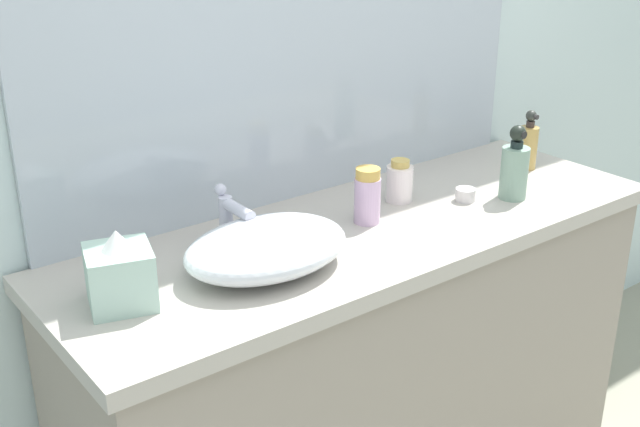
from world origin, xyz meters
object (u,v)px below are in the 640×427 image
object	(u,v)px
sink_basin	(267,247)
soap_dispenser	(515,168)
tissue_box	(120,274)
spray_can	(367,196)
lotion_bottle	(400,182)
perfume_bottle	(528,144)
candle_jar	(465,195)

from	to	relation	value
sink_basin	soap_dispenser	bearing A→B (deg)	-3.62
tissue_box	spray_can	bearing A→B (deg)	1.85
lotion_bottle	spray_can	distance (m)	0.17
sink_basin	tissue_box	world-z (taller)	tissue_box
lotion_bottle	tissue_box	size ratio (longest dim) A/B	0.70
soap_dispenser	perfume_bottle	xyz separation A→B (m)	(0.21, 0.13, -0.01)
soap_dispenser	perfume_bottle	size ratio (longest dim) A/B	1.15
spray_can	sink_basin	bearing A→B (deg)	-169.40
candle_jar	soap_dispenser	bearing A→B (deg)	-28.57
lotion_bottle	candle_jar	size ratio (longest dim) A/B	2.15
lotion_bottle	spray_can	xyz separation A→B (m)	(-0.16, -0.06, 0.02)
lotion_bottle	perfume_bottle	world-z (taller)	perfume_bottle
spray_can	candle_jar	bearing A→B (deg)	-9.37
spray_can	tissue_box	xyz separation A→B (m)	(-0.65, -0.02, -0.00)
lotion_bottle	tissue_box	bearing A→B (deg)	-174.57
soap_dispenser	spray_can	bearing A→B (deg)	164.91
spray_can	candle_jar	xyz separation A→B (m)	(0.30, -0.05, -0.05)
soap_dispenser	lotion_bottle	xyz separation A→B (m)	(-0.25, 0.17, -0.03)
tissue_box	candle_jar	xyz separation A→B (m)	(0.95, -0.03, -0.05)
spray_can	candle_jar	world-z (taller)	spray_can
soap_dispenser	tissue_box	distance (m)	1.06
sink_basin	candle_jar	size ratio (longest dim) A/B	7.20
sink_basin	lotion_bottle	xyz separation A→B (m)	(0.49, 0.12, 0.00)
lotion_bottle	spray_can	size ratio (longest dim) A/B	0.81
candle_jar	tissue_box	bearing A→B (deg)	178.33
lotion_bottle	perfume_bottle	xyz separation A→B (m)	(0.46, -0.04, 0.02)
perfume_bottle	spray_can	distance (m)	0.62
candle_jar	perfume_bottle	bearing A→B (deg)	11.68
soap_dispenser	spray_can	size ratio (longest dim) A/B	1.43
tissue_box	lotion_bottle	bearing A→B (deg)	5.43
soap_dispenser	tissue_box	xyz separation A→B (m)	(-1.06, 0.09, -0.01)
soap_dispenser	spray_can	xyz separation A→B (m)	(-0.41, 0.11, -0.01)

